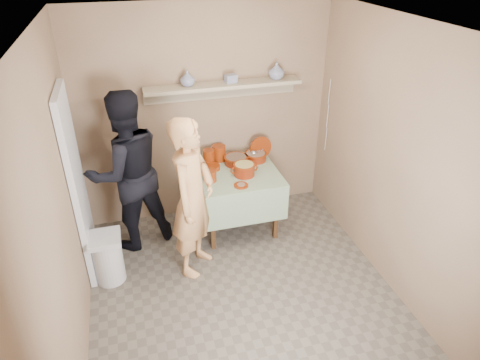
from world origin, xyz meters
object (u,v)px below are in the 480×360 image
object	(u,v)px
person_helper	(127,172)
serving_table	(236,180)
person_cook	(193,199)
cazuela_rice	(244,169)
trash_bin	(108,258)

from	to	relation	value
person_helper	serving_table	xyz separation A→B (m)	(1.23, -0.01, -0.28)
person_cook	cazuela_rice	distance (m)	0.86
person_cook	serving_table	size ratio (longest dim) A/B	1.79
person_cook	trash_bin	xyz separation A→B (m)	(-0.91, 0.03, -0.58)
trash_bin	person_cook	bearing A→B (deg)	-1.67
person_helper	trash_bin	bearing A→B (deg)	45.48
trash_bin	cazuela_rice	bearing A→B (deg)	16.89
cazuela_rice	trash_bin	distance (m)	1.76
person_cook	person_helper	size ratio (longest dim) A/B	0.94
serving_table	trash_bin	xyz separation A→B (m)	(-1.53, -0.60, -0.36)
person_helper	serving_table	bearing A→B (deg)	160.96
person_cook	trash_bin	size ratio (longest dim) A/B	3.10
person_helper	cazuela_rice	bearing A→B (deg)	156.02
person_cook	serving_table	world-z (taller)	person_cook
cazuela_rice	serving_table	bearing A→B (deg)	121.00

